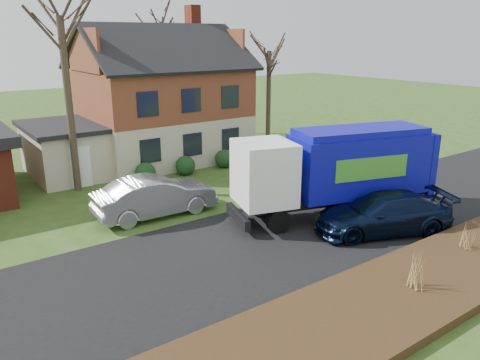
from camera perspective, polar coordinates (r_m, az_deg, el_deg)
ground at (r=18.08m, az=5.20°, el=-7.07°), size 120.00×120.00×0.00m
road at (r=18.08m, az=5.20°, el=-7.04°), size 80.00×7.00×0.02m
mulch_verge at (r=14.87m, az=18.95°, el=-13.05°), size 80.00×3.50×0.30m
main_house at (r=29.27m, az=-10.49°, el=10.29°), size 12.95×8.95×9.26m
garbage_truck at (r=20.06m, az=12.02°, el=1.62°), size 9.02×4.65×3.74m
silver_sedan at (r=20.26m, az=-10.27°, el=-1.96°), size 5.27×2.01×1.72m
navy_wagon at (r=19.10m, az=17.02°, el=-3.90°), size 5.81×4.14×1.56m
tree_front_east at (r=30.48m, az=3.64°, el=17.43°), size 3.34×3.34×9.29m
tree_back at (r=37.86m, az=-9.66°, el=20.18°), size 3.61×3.61×11.43m
grass_clump_mid at (r=14.83m, az=21.01°, el=-10.32°), size 0.39×0.32×1.09m
grass_clump_east at (r=18.17m, az=26.06°, el=-6.25°), size 0.34×0.28×0.85m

